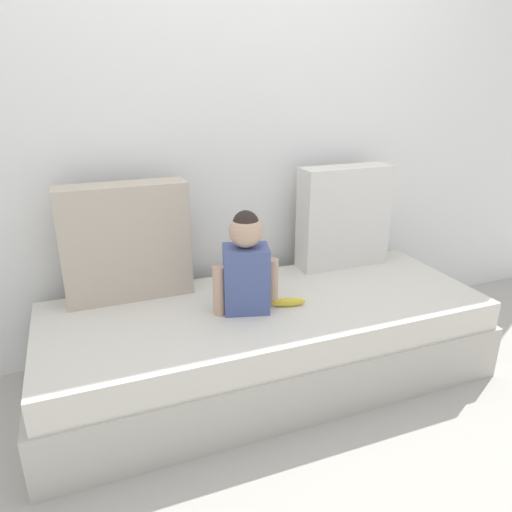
{
  "coord_description": "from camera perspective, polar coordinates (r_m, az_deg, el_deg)",
  "views": [
    {
      "loc": [
        -0.8,
        -1.9,
        1.43
      ],
      "look_at": [
        -0.06,
        0.0,
        0.66
      ],
      "focal_mm": 33.39,
      "sensor_mm": 36.0,
      "label": 1
    }
  ],
  "objects": [
    {
      "name": "toddler",
      "position": [
        2.15,
        -1.21,
        -1.03
      ],
      "size": [
        0.32,
        0.21,
        0.48
      ],
      "color": "#4C5B93",
      "rests_on": "couch"
    },
    {
      "name": "couch",
      "position": [
        2.4,
        1.3,
        -10.16
      ],
      "size": [
        2.17,
        0.84,
        0.41
      ],
      "color": "beige",
      "rests_on": "ground"
    },
    {
      "name": "banana",
      "position": [
        2.27,
        3.84,
        -5.52
      ],
      "size": [
        0.18,
        0.09,
        0.04
      ],
      "primitive_type": "ellipsoid",
      "rotation": [
        0.0,
        0.0,
        -0.26
      ],
      "color": "yellow",
      "rests_on": "couch"
    },
    {
      "name": "back_wall",
      "position": [
        2.6,
        -3.33,
        13.76
      ],
      "size": [
        5.37,
        0.1,
        2.24
      ],
      "primitive_type": "cube",
      "color": "white",
      "rests_on": "ground"
    },
    {
      "name": "throw_pillow_left",
      "position": [
        2.35,
        -15.29,
        1.59
      ],
      "size": [
        0.6,
        0.16,
        0.56
      ],
      "primitive_type": "cube",
      "color": "#C1B29E",
      "rests_on": "couch"
    },
    {
      "name": "throw_pillow_right",
      "position": [
        2.72,
        10.46,
        4.62
      ],
      "size": [
        0.52,
        0.16,
        0.57
      ],
      "primitive_type": "cube",
      "color": "silver",
      "rests_on": "couch"
    },
    {
      "name": "ground_plane",
      "position": [
        2.51,
        1.26,
        -14.17
      ],
      "size": [
        12.0,
        12.0,
        0.0
      ],
      "primitive_type": "plane",
      "color": "#B2ADA3"
    }
  ]
}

